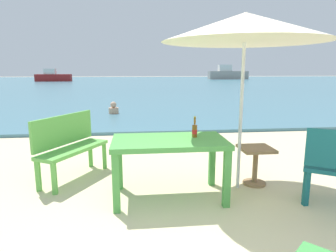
% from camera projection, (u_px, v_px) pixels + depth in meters
% --- Properties ---
extents(sea_water, '(120.00, 50.00, 0.08)m').
position_uv_depth(sea_water, '(142.00, 83.00, 31.75)').
color(sea_water, teal).
rests_on(sea_water, ground_plane).
extents(picnic_table_green, '(1.40, 0.80, 0.76)m').
position_uv_depth(picnic_table_green, '(169.00, 148.00, 3.64)').
color(picnic_table_green, '#4C9E47').
rests_on(picnic_table_green, ground_plane).
extents(beer_bottle_amber, '(0.07, 0.07, 0.26)m').
position_uv_depth(beer_bottle_amber, '(194.00, 130.00, 3.72)').
color(beer_bottle_amber, brown).
rests_on(beer_bottle_amber, picnic_table_green).
extents(patio_umbrella, '(2.10, 2.10, 2.30)m').
position_uv_depth(patio_umbrella, '(245.00, 28.00, 3.66)').
color(patio_umbrella, silver).
rests_on(patio_umbrella, ground_plane).
extents(side_table_wood, '(0.44, 0.44, 0.54)m').
position_uv_depth(side_table_wood, '(255.00, 160.00, 4.12)').
color(side_table_wood, olive).
rests_on(side_table_wood, ground_plane).
extents(bench_green_left, '(0.91, 1.22, 0.95)m').
position_uv_depth(bench_green_left, '(70.00, 143.00, 4.32)').
color(bench_green_left, '#60B24C').
rests_on(bench_green_left, ground_plane).
extents(swimmer_person, '(0.34, 0.34, 0.41)m').
position_uv_depth(swimmer_person, '(114.00, 109.00, 10.19)').
color(swimmer_person, tan).
rests_on(swimmer_person, sea_water).
extents(boat_cargo_ship, '(5.71, 1.56, 2.08)m').
position_uv_depth(boat_cargo_ship, '(227.00, 74.00, 43.16)').
color(boat_cargo_ship, gray).
rests_on(boat_cargo_ship, sea_water).
extents(boat_fishing_trawler, '(4.17, 1.14, 1.52)m').
position_uv_depth(boat_fishing_trawler, '(53.00, 77.00, 35.77)').
color(boat_fishing_trawler, maroon).
rests_on(boat_fishing_trawler, sea_water).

